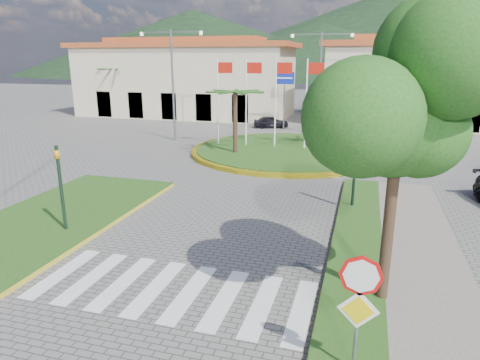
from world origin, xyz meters
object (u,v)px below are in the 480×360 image
(car_dark_b, at_px, (385,119))
(stop_sign, at_px, (359,298))
(roundabout_island, at_px, (288,150))
(car_dark_a, at_px, (271,122))
(deciduous_tree, at_px, (402,98))
(white_van, at_px, (202,112))

(car_dark_b, bearing_deg, stop_sign, 162.30)
(roundabout_island, distance_m, stop_sign, 20.69)
(stop_sign, bearing_deg, car_dark_a, 105.33)
(car_dark_a, bearing_deg, car_dark_b, -90.20)
(stop_sign, bearing_deg, deciduous_tree, 78.82)
(stop_sign, height_order, car_dark_a, stop_sign)
(deciduous_tree, xyz_separation_m, white_van, (-17.19, 31.43, -4.59))
(stop_sign, distance_m, car_dark_a, 31.18)
(white_van, xyz_separation_m, car_dark_b, (18.17, -1.21, 0.11))
(roundabout_island, height_order, car_dark_b, roundabout_island)
(roundabout_island, bearing_deg, car_dark_a, 108.45)
(stop_sign, bearing_deg, car_dark_b, 87.28)
(deciduous_tree, distance_m, white_van, 36.12)
(car_dark_a, xyz_separation_m, car_dark_b, (9.82, 3.21, 0.16))
(car_dark_a, distance_m, car_dark_b, 10.33)
(car_dark_a, bearing_deg, white_van, 43.81)
(stop_sign, relative_size, car_dark_a, 0.85)
(deciduous_tree, xyz_separation_m, car_dark_a, (-8.84, 27.01, -4.65))
(deciduous_tree, height_order, car_dark_a, deciduous_tree)
(stop_sign, xyz_separation_m, car_dark_b, (1.58, 33.26, -1.10))
(deciduous_tree, relative_size, car_dark_b, 1.63)
(car_dark_a, relative_size, car_dark_b, 0.74)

